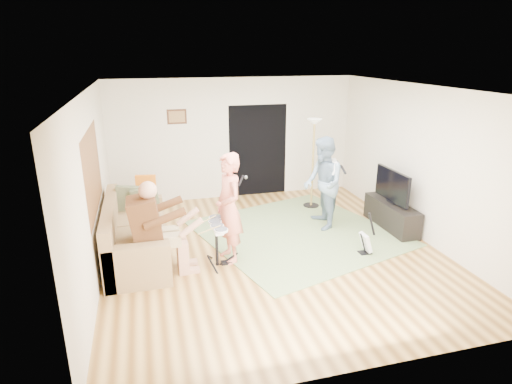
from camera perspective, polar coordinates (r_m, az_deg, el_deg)
The scene contains 19 objects.
floor at distance 7.38m, azimuth 2.19°, elevation -7.79°, with size 6.00×6.00×0.00m, color brown.
walls at distance 6.89m, azimuth 2.33°, elevation 2.33°, with size 5.50×6.00×2.70m, color beige, non-canonical shape.
ceiling at distance 6.65m, azimuth 2.48°, elevation 13.59°, with size 6.00×6.00×0.00m, color white.
window_blinds at distance 6.79m, azimuth -20.94°, elevation 2.61°, with size 2.05×2.05×0.00m, color brown.
doorway at distance 9.90m, azimuth 0.25°, elevation 5.53°, with size 2.10×2.10×0.00m, color black.
picture_frame at distance 9.44m, azimuth -10.51°, elevation 9.85°, with size 0.42×0.03×0.32m, color #3F2314.
area_rug at distance 8.06m, azimuth 5.56°, elevation -5.45°, with size 3.22×3.25×0.02m, color #687F4D.
sofa at distance 7.33m, azimuth -16.29°, elevation -6.07°, with size 0.95×2.32×0.94m.
drummer at distance 6.62m, azimuth -12.67°, elevation -5.98°, with size 0.96×0.53×1.47m.
drum_kit at distance 6.80m, azimuth -5.25°, elevation -7.24°, with size 0.40×0.72×0.74m.
singer at distance 6.74m, azimuth -3.65°, elevation -2.19°, with size 0.65×0.43×1.78m, color #DC765F.
microphone at distance 6.64m, azimuth -2.03°, elevation 1.51°, with size 0.06×0.06×0.24m, color black, non-canonical shape.
guitarist at distance 8.11m, azimuth 8.92°, elevation 1.13°, with size 0.85×0.66×1.75m, color slate.
guitar_held at distance 8.11m, azimuth 10.33°, elevation 3.36°, with size 0.12×0.60×0.26m, color white, non-canonical shape.
guitar_spare at distance 7.41m, azimuth 14.45°, elevation -6.50°, with size 0.27×0.24×0.74m.
torchiere_lamp at distance 9.09m, azimuth 7.67°, elevation 5.90°, with size 0.34×0.34×1.91m.
dining_chair at distance 8.60m, azimuth -14.42°, elevation -2.02°, with size 0.47×0.49×0.96m.
tv_cabinet at distance 8.60m, azimuth 17.61°, elevation -2.96°, with size 0.40×1.40×0.50m, color black.
television at distance 8.38m, azimuth 17.72°, elevation 0.83°, with size 0.06×1.05×0.59m, color black.
Camera 1 is at (-1.97, -6.32, 3.26)m, focal length 30.00 mm.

